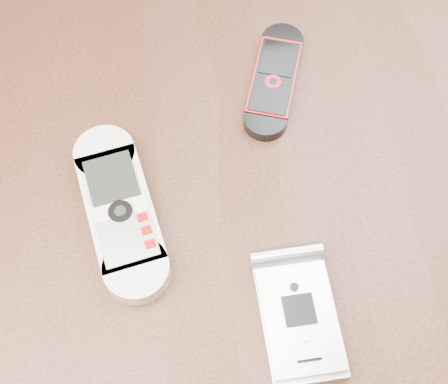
# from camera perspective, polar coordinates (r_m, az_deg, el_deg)

# --- Properties ---
(ground) EXTENTS (4.00, 4.00, 0.00)m
(ground) POSITION_cam_1_polar(r_m,az_deg,el_deg) (1.25, -0.24, -16.31)
(ground) COLOR #472B19
(ground) RESTS_ON ground
(table) EXTENTS (1.20, 0.80, 0.75)m
(table) POSITION_cam_1_polar(r_m,az_deg,el_deg) (0.63, -0.45, -4.89)
(table) COLOR black
(table) RESTS_ON ground
(nokia_white) EXTENTS (0.08, 0.17, 0.02)m
(nokia_white) POSITION_cam_1_polar(r_m,az_deg,el_deg) (0.53, -9.48, -1.61)
(nokia_white) COLOR silver
(nokia_white) RESTS_ON table
(nokia_black_red) EXTENTS (0.08, 0.14, 0.01)m
(nokia_black_red) POSITION_cam_1_polar(r_m,az_deg,el_deg) (0.60, 4.60, 10.22)
(nokia_black_red) COLOR black
(nokia_black_red) RESTS_ON table
(motorola_razr) EXTENTS (0.06, 0.11, 0.02)m
(motorola_razr) POSITION_cam_1_polar(r_m,az_deg,el_deg) (0.49, 6.86, -11.24)
(motorola_razr) COLOR silver
(motorola_razr) RESTS_ON table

